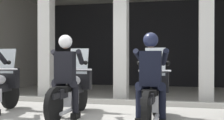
{
  "coord_description": "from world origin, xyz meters",
  "views": [
    {
      "loc": [
        1.43,
        -5.52,
        1.17
      ],
      "look_at": [
        0.0,
        0.29,
        1.11
      ],
      "focal_mm": 49.36,
      "sensor_mm": 36.0,
      "label": 1
    }
  ],
  "objects_px": {
    "motorcycle_center_left": "(71,90)",
    "police_officer_center_left": "(66,69)",
    "motorcycle_center_right": "(153,94)",
    "police_officer_center_right": "(151,70)"
  },
  "relations": [
    {
      "from": "motorcycle_center_left",
      "to": "motorcycle_center_right",
      "type": "relative_size",
      "value": 1.0
    },
    {
      "from": "motorcycle_center_left",
      "to": "police_officer_center_left",
      "type": "height_order",
      "value": "police_officer_center_left"
    },
    {
      "from": "motorcycle_center_left",
      "to": "police_officer_center_right",
      "type": "relative_size",
      "value": 1.29
    },
    {
      "from": "police_officer_center_left",
      "to": "police_officer_center_right",
      "type": "height_order",
      "value": "same"
    },
    {
      "from": "motorcycle_center_left",
      "to": "motorcycle_center_right",
      "type": "height_order",
      "value": "same"
    },
    {
      "from": "police_officer_center_left",
      "to": "motorcycle_center_right",
      "type": "xyz_separation_m",
      "value": [
        1.64,
        0.1,
        -0.44
      ]
    },
    {
      "from": "police_officer_center_right",
      "to": "motorcycle_center_right",
      "type": "bearing_deg",
      "value": 81.31
    },
    {
      "from": "police_officer_center_left",
      "to": "police_officer_center_right",
      "type": "xyz_separation_m",
      "value": [
        1.63,
        -0.18,
        0.0
      ]
    },
    {
      "from": "motorcycle_center_left",
      "to": "motorcycle_center_right",
      "type": "xyz_separation_m",
      "value": [
        1.63,
        -0.18,
        0.0
      ]
    },
    {
      "from": "motorcycle_center_right",
      "to": "motorcycle_center_left",
      "type": "bearing_deg",
      "value": 165.28
    }
  ]
}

